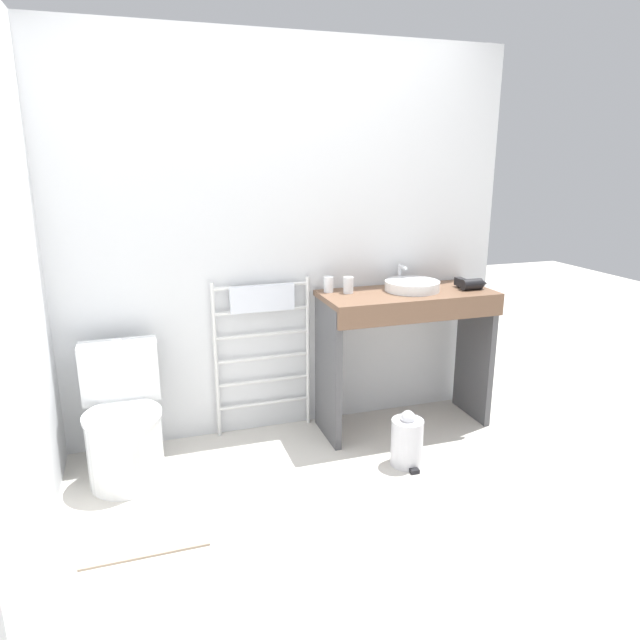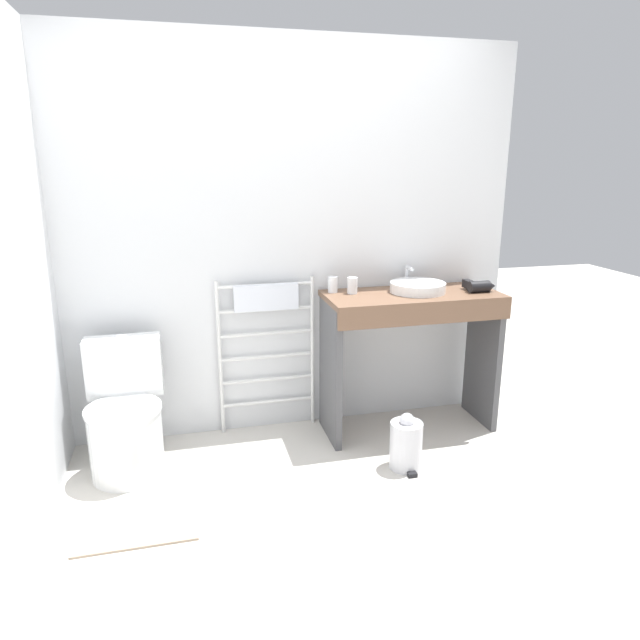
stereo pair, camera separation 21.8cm
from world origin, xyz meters
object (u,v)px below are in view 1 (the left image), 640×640
(towel_radiator, at_px, (263,327))
(cup_near_edge, at_px, (348,285))
(cup_near_wall, at_px, (328,284))
(hair_dryer, at_px, (472,284))
(toilet, at_px, (124,427))
(sink_basin, at_px, (412,285))
(trash_bin, at_px, (407,441))

(towel_radiator, xyz_separation_m, cup_near_edge, (0.51, -0.12, 0.25))
(cup_near_wall, xyz_separation_m, cup_near_edge, (0.11, -0.06, 0.00))
(cup_near_edge, xyz_separation_m, hair_dryer, (0.78, -0.14, -0.01))
(toilet, xyz_separation_m, sink_basin, (1.76, 0.13, 0.64))
(sink_basin, bearing_deg, cup_near_wall, 166.63)
(cup_near_edge, relative_size, hair_dryer, 0.56)
(toilet, bearing_deg, cup_near_edge, 7.77)
(cup_near_wall, xyz_separation_m, trash_bin, (0.27, -0.61, -0.80))
(toilet, bearing_deg, hair_dryer, 1.12)
(sink_basin, bearing_deg, hair_dryer, -12.65)
(toilet, distance_m, cup_near_edge, 1.52)
(sink_basin, xyz_separation_m, cup_near_wall, (-0.51, 0.12, 0.02))
(toilet, height_order, sink_basin, sink_basin)
(sink_basin, distance_m, cup_near_wall, 0.53)
(toilet, relative_size, sink_basin, 2.14)
(toilet, relative_size, cup_near_edge, 7.33)
(cup_near_edge, bearing_deg, sink_basin, -8.54)
(cup_near_edge, xyz_separation_m, trash_bin, (0.16, -0.55, -0.80))
(towel_radiator, relative_size, trash_bin, 2.98)
(cup_near_wall, bearing_deg, towel_radiator, 171.41)
(cup_near_edge, relative_size, trash_bin, 0.30)
(sink_basin, bearing_deg, trash_bin, -116.49)
(sink_basin, bearing_deg, toilet, -175.94)
(cup_near_edge, bearing_deg, towel_radiator, 166.61)
(hair_dryer, bearing_deg, towel_radiator, 168.33)
(towel_radiator, bearing_deg, cup_near_wall, -8.59)
(sink_basin, xyz_separation_m, hair_dryer, (0.37, -0.08, 0.00))
(toilet, relative_size, trash_bin, 2.20)
(towel_radiator, height_order, cup_near_edge, cup_near_edge)
(towel_radiator, relative_size, sink_basin, 2.90)
(cup_near_wall, bearing_deg, cup_near_edge, -29.57)
(sink_basin, relative_size, trash_bin, 1.03)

